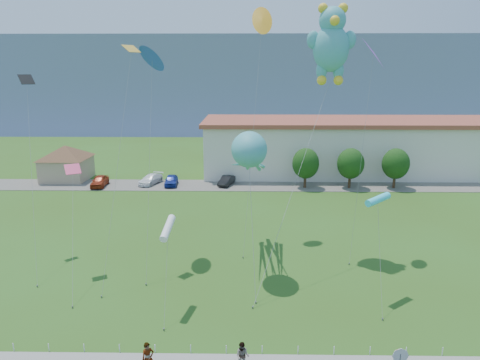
# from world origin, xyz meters

# --- Properties ---
(ground) EXTENTS (160.00, 160.00, 0.00)m
(ground) POSITION_xyz_m (0.00, 0.00, 0.00)
(ground) COLOR #335217
(ground) RESTS_ON ground
(parking_strip) EXTENTS (70.00, 6.00, 0.06)m
(parking_strip) POSITION_xyz_m (0.00, 35.00, 0.03)
(parking_strip) COLOR #59544C
(parking_strip) RESTS_ON ground
(hill_ridge) EXTENTS (160.00, 50.00, 25.00)m
(hill_ridge) POSITION_xyz_m (0.00, 120.00, 12.50)
(hill_ridge) COLOR slate
(hill_ridge) RESTS_ON ground
(pavilion) EXTENTS (9.20, 9.20, 5.00)m
(pavilion) POSITION_xyz_m (-24.00, 38.00, 3.02)
(pavilion) COLOR tan
(pavilion) RESTS_ON ground
(warehouse) EXTENTS (61.00, 15.00, 8.20)m
(warehouse) POSITION_xyz_m (26.00, 44.00, 4.12)
(warehouse) COLOR beige
(warehouse) RESTS_ON ground
(stop_sign) EXTENTS (0.80, 0.07, 2.50)m
(stop_sign) POSITION_xyz_m (9.50, -4.21, 1.87)
(stop_sign) COLOR slate
(stop_sign) RESTS_ON ground
(rope_fence) EXTENTS (26.05, 0.05, 0.50)m
(rope_fence) POSITION_xyz_m (0.00, -1.30, 0.25)
(rope_fence) COLOR white
(rope_fence) RESTS_ON ground
(tree_near) EXTENTS (3.60, 3.60, 5.47)m
(tree_near) POSITION_xyz_m (10.00, 34.00, 3.39)
(tree_near) COLOR #3F2B19
(tree_near) RESTS_ON ground
(tree_mid) EXTENTS (3.60, 3.60, 5.47)m
(tree_mid) POSITION_xyz_m (16.00, 34.00, 3.39)
(tree_mid) COLOR #3F2B19
(tree_mid) RESTS_ON ground
(tree_far) EXTENTS (3.60, 3.60, 5.47)m
(tree_far) POSITION_xyz_m (22.00, 34.00, 3.39)
(tree_far) COLOR #3F2B19
(tree_far) RESTS_ON ground
(pedestrian_left) EXTENTS (0.76, 0.67, 1.74)m
(pedestrian_left) POSITION_xyz_m (-2.95, -3.09, 0.97)
(pedestrian_left) COLOR gray
(pedestrian_left) RESTS_ON sidewalk
(pedestrian_right) EXTENTS (0.87, 0.75, 1.53)m
(pedestrian_right) POSITION_xyz_m (1.92, -2.69, 0.86)
(pedestrian_right) COLOR gray
(pedestrian_right) RESTS_ON sidewalk
(parked_car_red) EXTENTS (1.99, 4.45, 1.49)m
(parked_car_red) POSITION_xyz_m (-18.01, 34.17, 0.80)
(parked_car_red) COLOR maroon
(parked_car_red) RESTS_ON parking_strip
(parked_car_white) EXTENTS (3.27, 4.87, 1.31)m
(parked_car_white) POSITION_xyz_m (-11.33, 35.56, 0.72)
(parked_car_white) COLOR white
(parked_car_white) RESTS_ON parking_strip
(parked_car_blue) EXTENTS (1.95, 4.24, 1.41)m
(parked_car_blue) POSITION_xyz_m (-8.31, 34.91, 0.76)
(parked_car_blue) COLOR navy
(parked_car_blue) RESTS_ON parking_strip
(parked_car_black) EXTENTS (2.40, 4.08, 1.27)m
(parked_car_black) POSITION_xyz_m (-0.67, 35.12, 0.69)
(parked_car_black) COLOR black
(parked_car_black) RESTS_ON parking_strip
(octopus_kite) EXTENTS (2.63, 11.49, 11.12)m
(octopus_kite) POSITION_xyz_m (2.28, 9.95, 9.03)
(octopus_kite) COLOR teal
(octopus_kite) RESTS_ON ground
(teddy_bear_kite) EXTENTS (8.28, 11.61, 20.50)m
(teddy_bear_kite) POSITION_xyz_m (8.81, 13.67, 17.55)
(teddy_bear_kite) COLOR teal
(teddy_bear_kite) RESTS_ON ground
(small_kite_blue) EXTENTS (1.80, 7.47, 17.00)m
(small_kite_blue) POSITION_xyz_m (-5.47, 13.01, 15.93)
(small_kite_blue) COLOR blue
(small_kite_blue) RESTS_ON ground
(small_kite_white) EXTENTS (0.50, 4.14, 5.96)m
(small_kite_white) POSITION_xyz_m (-2.97, 3.73, 5.49)
(small_kite_white) COLOR white
(small_kite_white) RESTS_ON ground
(small_kite_yellow) EXTENTS (2.02, 7.59, 17.42)m
(small_kite_yellow) POSITION_xyz_m (-6.85, 10.53, 14.59)
(small_kite_yellow) COLOR gold
(small_kite_yellow) RESTS_ON ground
(small_kite_cyan) EXTENTS (0.52, 4.75, 7.37)m
(small_kite_cyan) POSITION_xyz_m (10.97, 5.65, 6.89)
(small_kite_cyan) COLOR #37E1F8
(small_kite_cyan) RESTS_ON ground
(small_kite_pink) EXTENTS (2.27, 6.65, 8.59)m
(small_kite_pink) POSITION_xyz_m (-10.90, 8.58, 7.33)
(small_kite_pink) COLOR #D8305F
(small_kite_pink) RESTS_ON ground
(small_kite_black) EXTENTS (3.65, 8.54, 15.11)m
(small_kite_black) POSITION_xyz_m (-15.75, 12.82, 12.71)
(small_kite_black) COLOR black
(small_kite_black) RESTS_ON ground
(small_kite_purple) EXTENTS (2.70, 4.37, 17.44)m
(small_kite_purple) POSITION_xyz_m (12.21, 13.72, 16.37)
(small_kite_purple) COLOR purple
(small_kite_purple) RESTS_ON ground
(small_kite_orange) EXTENTS (2.56, 7.99, 20.46)m
(small_kite_orange) POSITION_xyz_m (3.39, 18.36, 19.24)
(small_kite_orange) COLOR orange
(small_kite_orange) RESTS_ON ground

